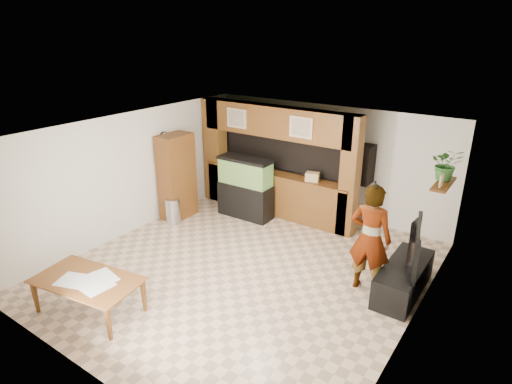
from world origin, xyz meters
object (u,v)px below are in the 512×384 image
Objects in this scene: person at (370,239)px; television at (408,245)px; dining_table at (88,297)px; pantry_cabinet at (177,177)px; aquarium at (245,188)px.

television is at bearing -156.32° from person.
television reaches higher than dining_table.
pantry_cabinet is 1.19× the size of dining_table.
pantry_cabinet is at bearing 103.54° from dining_table.
dining_table is (-3.33, -3.12, -0.67)m from person.
aquarium reaches higher than television.
aquarium reaches higher than dining_table.
pantry_cabinet is at bearing -146.31° from aquarium.
aquarium is at bearing -21.47° from person.
television is (4.04, -1.03, 0.20)m from aquarium.
aquarium is 1.13× the size of television.
television is 5.18m from dining_table.
dining_table is at bearing -67.28° from pantry_cabinet.
television is at bearing 31.86° from dining_table.
aquarium is at bearing 62.24° from television.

